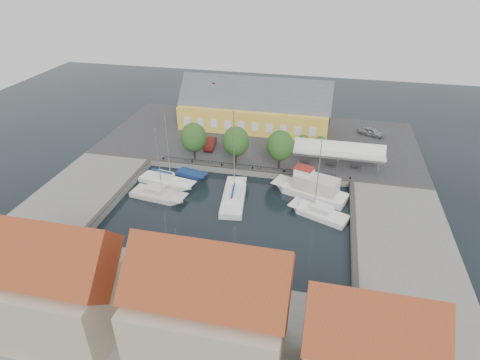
# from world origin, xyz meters

# --- Properties ---
(ground) EXTENTS (140.00, 140.00, 0.00)m
(ground) POSITION_xyz_m (0.00, 0.00, 0.00)
(ground) COLOR black
(ground) RESTS_ON ground
(north_quay) EXTENTS (56.00, 26.00, 1.00)m
(north_quay) POSITION_xyz_m (0.00, 23.00, 0.50)
(north_quay) COLOR #2D2D30
(north_quay) RESTS_ON ground
(west_quay) EXTENTS (12.00, 24.00, 1.00)m
(west_quay) POSITION_xyz_m (-22.00, -2.00, 0.50)
(west_quay) COLOR slate
(west_quay) RESTS_ON ground
(east_quay) EXTENTS (12.00, 24.00, 1.00)m
(east_quay) POSITION_xyz_m (22.00, -2.00, 0.50)
(east_quay) COLOR slate
(east_quay) RESTS_ON ground
(south_bank) EXTENTS (56.00, 14.00, 1.00)m
(south_bank) POSITION_xyz_m (0.00, -21.00, 0.50)
(south_bank) COLOR slate
(south_bank) RESTS_ON ground
(quay_edge_fittings) EXTENTS (56.00, 24.72, 0.40)m
(quay_edge_fittings) POSITION_xyz_m (0.02, 4.75, 1.06)
(quay_edge_fittings) COLOR #383533
(quay_edge_fittings) RESTS_ON north_quay
(warehouse) EXTENTS (28.56, 14.00, 9.55)m
(warehouse) POSITION_xyz_m (-2.60, 28.36, 4.43)
(warehouse) COLOR gold
(warehouse) RESTS_ON north_quay
(tent_canopy) EXTENTS (14.00, 4.00, 2.83)m
(tent_canopy) POSITION_xyz_m (14.00, 14.50, 3.68)
(tent_canopy) COLOR white
(tent_canopy) RESTS_ON north_quay
(quay_trees) EXTENTS (18.20, 4.20, 6.30)m
(quay_trees) POSITION_xyz_m (-2.00, 12.00, 4.88)
(quay_trees) COLOR black
(quay_trees) RESTS_ON north_quay
(car_silver) EXTENTS (4.87, 3.44, 1.54)m
(car_silver) POSITION_xyz_m (20.06, 28.28, 1.77)
(car_silver) COLOR #989B9F
(car_silver) RESTS_ON north_quay
(car_red) EXTENTS (2.22, 4.87, 1.55)m
(car_red) POSITION_xyz_m (-7.71, 16.75, 1.77)
(car_red) COLOR #521412
(car_red) RESTS_ON north_quay
(center_sailboat) EXTENTS (4.28, 10.41, 13.74)m
(center_sailboat) POSITION_xyz_m (-0.15, 2.53, 0.36)
(center_sailboat) COLOR white
(center_sailboat) RESTS_ON ground
(trawler) EXTENTS (11.47, 6.64, 5.00)m
(trawler) POSITION_xyz_m (10.59, 6.42, 1.02)
(trawler) COLOR white
(trawler) RESTS_ON ground
(east_boat_a) EXTENTS (8.49, 5.65, 11.58)m
(east_boat_a) POSITION_xyz_m (11.98, 1.47, 0.26)
(east_boat_a) COLOR white
(east_boat_a) RESTS_ON ground
(west_boat_a) EXTENTS (9.31, 4.27, 11.92)m
(west_boat_a) POSITION_xyz_m (-11.44, 5.14, 0.27)
(west_boat_a) COLOR white
(west_boat_a) RESTS_ON ground
(west_boat_b) EXTENTS (8.60, 3.96, 11.36)m
(west_boat_b) POSITION_xyz_m (-11.15, 1.15, 0.26)
(west_boat_b) COLOR beige
(west_boat_b) RESTS_ON ground
(launch_sw) EXTENTS (4.79, 2.33, 0.98)m
(launch_sw) POSITION_xyz_m (-13.38, -12.15, 0.09)
(launch_sw) COLOR white
(launch_sw) RESTS_ON ground
(launch_nw) EXTENTS (5.30, 3.15, 0.88)m
(launch_nw) POSITION_xyz_m (-8.49, 8.44, 0.09)
(launch_nw) COLOR navy
(launch_nw) RESTS_ON ground
(townhouses) EXTENTS (36.30, 8.50, 12.00)m
(townhouses) POSITION_xyz_m (1.93, -23.24, 5.82)
(townhouses) COLOR tan
(townhouses) RESTS_ON south_bank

